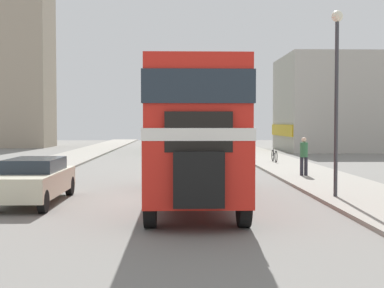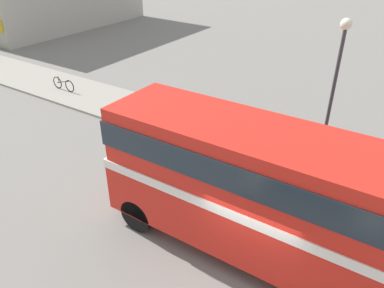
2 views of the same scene
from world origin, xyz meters
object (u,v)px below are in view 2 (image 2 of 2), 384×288
Objects in this scene: double_decker_bus at (282,194)px; pedestrian_walking at (178,109)px; bicycle_on_pavement at (63,84)px; street_lamp at (335,82)px.

pedestrian_walking is at bearing 53.26° from double_decker_bus.
street_lamp is (-0.82, -15.07, 3.47)m from bicycle_on_pavement.
street_lamp is at bearing -95.11° from pedestrian_walking.
pedestrian_walking is at bearing 84.89° from street_lamp.
street_lamp is (4.57, 0.18, 1.55)m from double_decker_bus.
pedestrian_walking is 0.96× the size of bicycle_on_pavement.
bicycle_on_pavement is at bearing 70.54° from double_decker_bus.
pedestrian_walking is at bearing -91.49° from bicycle_on_pavement.
double_decker_bus is 4.83m from street_lamp.
pedestrian_walking is 0.29× the size of street_lamp.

